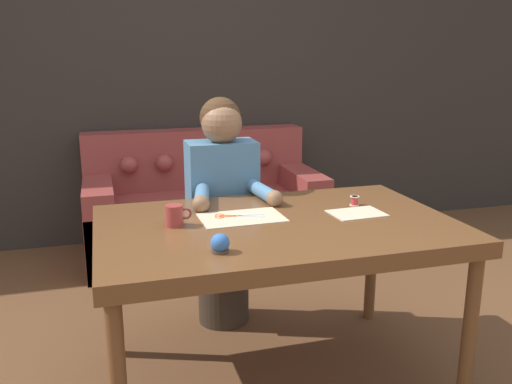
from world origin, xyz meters
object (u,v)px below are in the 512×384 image
at_px(mug, 175,215).
at_px(pin_cushion, 220,244).
at_px(couch, 203,210).
at_px(scissors, 231,216).
at_px(person, 223,212).
at_px(dining_table, 276,237).
at_px(thread_spool, 355,201).

height_order(mug, pin_cushion, mug).
xyz_separation_m(couch, scissors, (-0.18, -1.64, 0.45)).
bearing_deg(pin_cushion, mug, 107.70).
xyz_separation_m(scissors, pin_cushion, (-0.14, -0.42, 0.03)).
height_order(person, scissors, person).
relative_size(dining_table, scissors, 6.81).
bearing_deg(scissors, person, 81.46).
bearing_deg(dining_table, pin_cushion, -136.83).
xyz_separation_m(scissors, mug, (-0.25, -0.06, 0.04)).
xyz_separation_m(person, thread_spool, (0.54, -0.47, 0.15)).
height_order(mug, thread_spool, mug).
relative_size(couch, person, 1.36).
relative_size(person, mug, 11.00).
height_order(couch, scissors, couch).
height_order(couch, person, person).
height_order(person, pin_cushion, person).
bearing_deg(pin_cushion, dining_table, 43.17).
xyz_separation_m(person, pin_cushion, (-0.21, -0.91, 0.16)).
distance_m(dining_table, thread_spool, 0.47).
height_order(dining_table, person, person).
bearing_deg(couch, mug, -104.19).
bearing_deg(pin_cushion, scissors, 71.53).
distance_m(scissors, pin_cushion, 0.44).
xyz_separation_m(dining_table, pin_cushion, (-0.31, -0.29, 0.10)).
relative_size(dining_table, person, 1.22).
distance_m(couch, person, 1.20).
relative_size(dining_table, mug, 13.42).
bearing_deg(dining_table, couch, 89.82).
distance_m(dining_table, person, 0.63).
relative_size(person, pin_cushion, 17.38).
bearing_deg(mug, scissors, 13.06).
bearing_deg(person, thread_spool, -41.40).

